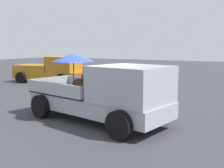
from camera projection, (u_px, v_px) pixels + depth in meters
ground_plane at (97, 120)px, 9.03m from camera, size 80.00×80.00×0.00m
pickup_truck_main at (106, 93)px, 8.59m from camera, size 5.30×2.98×2.25m
pickup_truck_red at (51, 70)px, 18.40m from camera, size 5.02×2.76×1.80m
parked_sedan_near at (107, 77)px, 15.18m from camera, size 4.51×2.45×1.33m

